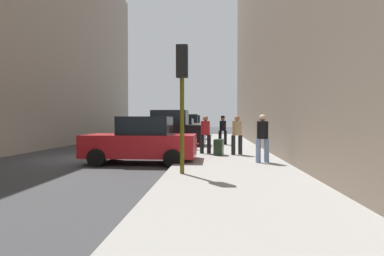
% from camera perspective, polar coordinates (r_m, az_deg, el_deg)
% --- Properties ---
extents(ground_plane, '(120.00, 120.00, 0.00)m').
position_cam_1_polar(ground_plane, '(13.83, -18.95, -5.46)').
color(ground_plane, '#38383A').
extents(sidewalk, '(4.00, 40.00, 0.15)m').
position_cam_1_polar(sidewalk, '(12.76, 6.85, -5.63)').
color(sidewalk, gray).
rests_on(sidewalk, ground_plane).
extents(parked_red_hatchback, '(4.21, 2.08, 1.79)m').
position_cam_1_polar(parked_red_hatchback, '(11.60, -9.58, -2.51)').
color(parked_red_hatchback, '#B2191E').
rests_on(parked_red_hatchback, ground_plane).
extents(parked_black_suv, '(4.66, 2.18, 2.25)m').
position_cam_1_polar(parked_black_suv, '(18.06, -4.68, -0.48)').
color(parked_black_suv, black).
rests_on(parked_black_suv, ground_plane).
extents(parked_blue_sedan, '(4.27, 2.18, 1.79)m').
position_cam_1_polar(parked_blue_sedan, '(24.27, -2.46, -0.41)').
color(parked_blue_sedan, navy).
rests_on(parked_blue_sedan, ground_plane).
extents(parked_white_van, '(4.64, 2.15, 2.25)m').
position_cam_1_polar(parked_white_van, '(30.49, -1.14, 0.33)').
color(parked_white_van, silver).
rests_on(parked_white_van, ground_plane).
extents(parked_bronze_suv, '(4.61, 2.08, 2.25)m').
position_cam_1_polar(parked_bronze_suv, '(36.27, -0.33, 0.51)').
color(parked_bronze_suv, brown).
rests_on(parked_bronze_suv, ground_plane).
extents(fire_hydrant, '(0.42, 0.22, 0.70)m').
position_cam_1_polar(fire_hydrant, '(15.22, 0.53, -2.87)').
color(fire_hydrant, red).
rests_on(fire_hydrant, sidewalk).
extents(traffic_light, '(0.32, 0.32, 3.60)m').
position_cam_1_polar(traffic_light, '(8.48, -1.90, 8.97)').
color(traffic_light, '#514C0F').
rests_on(traffic_light, sidewalk).
extents(pedestrian_in_red_jacket, '(0.51, 0.43, 1.71)m').
position_cam_1_polar(pedestrian_in_red_jacket, '(13.53, 2.57, -0.84)').
color(pedestrian_in_red_jacket, black).
rests_on(pedestrian_in_red_jacket, sidewalk).
extents(pedestrian_in_jeans, '(0.53, 0.50, 1.71)m').
position_cam_1_polar(pedestrian_in_jeans, '(10.91, 13.29, -1.43)').
color(pedestrian_in_jeans, '#728CB2').
rests_on(pedestrian_in_jeans, sidewalk).
extents(pedestrian_in_tan_coat, '(0.53, 0.50, 1.71)m').
position_cam_1_polar(pedestrian_in_tan_coat, '(13.15, 8.54, -0.92)').
color(pedestrian_in_tan_coat, black).
rests_on(pedestrian_in_tan_coat, sidewalk).
extents(pedestrian_with_fedora, '(0.51, 0.42, 1.78)m').
position_cam_1_polar(pedestrian_with_fedora, '(18.60, 5.89, -0.11)').
color(pedestrian_with_fedora, black).
rests_on(pedestrian_with_fedora, sidewalk).
extents(rolling_suitcase, '(0.46, 0.62, 1.04)m').
position_cam_1_polar(rolling_suitcase, '(12.98, 5.10, -3.65)').
color(rolling_suitcase, black).
rests_on(rolling_suitcase, sidewalk).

